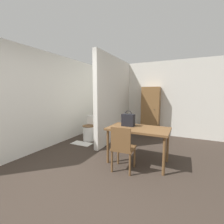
{
  "coord_description": "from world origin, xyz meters",
  "views": [
    {
      "loc": [
        1.26,
        -1.48,
        1.45
      ],
      "look_at": [
        -0.25,
        1.61,
        1.01
      ],
      "focal_mm": 24.0,
      "sensor_mm": 36.0,
      "label": 1
    }
  ],
  "objects_px": {
    "dining_table": "(138,132)",
    "toilet": "(90,130)",
    "wooden_cabinet": "(151,111)",
    "wooden_chair": "(123,147)",
    "handbag": "(128,120)"
  },
  "relations": [
    {
      "from": "dining_table",
      "to": "toilet",
      "type": "bearing_deg",
      "value": 154.47
    },
    {
      "from": "wooden_cabinet",
      "to": "toilet",
      "type": "bearing_deg",
      "value": -138.91
    },
    {
      "from": "wooden_chair",
      "to": "dining_table",
      "type": "bearing_deg",
      "value": 68.57
    },
    {
      "from": "handbag",
      "to": "toilet",
      "type": "bearing_deg",
      "value": 152.94
    },
    {
      "from": "toilet",
      "to": "handbag",
      "type": "xyz_separation_m",
      "value": [
        1.53,
        -0.78,
        0.56
      ]
    },
    {
      "from": "toilet",
      "to": "dining_table",
      "type": "bearing_deg",
      "value": -25.53
    },
    {
      "from": "wooden_chair",
      "to": "wooden_cabinet",
      "type": "xyz_separation_m",
      "value": [
        -0.06,
        2.68,
        0.36
      ]
    },
    {
      "from": "toilet",
      "to": "wooden_cabinet",
      "type": "xyz_separation_m",
      "value": [
        1.56,
        1.36,
        0.51
      ]
    },
    {
      "from": "handbag",
      "to": "wooden_cabinet",
      "type": "height_order",
      "value": "wooden_cabinet"
    },
    {
      "from": "handbag",
      "to": "wooden_chair",
      "type": "bearing_deg",
      "value": -80.15
    },
    {
      "from": "wooden_chair",
      "to": "toilet",
      "type": "xyz_separation_m",
      "value": [
        -1.62,
        1.33,
        -0.15
      ]
    },
    {
      "from": "dining_table",
      "to": "toilet",
      "type": "relative_size",
      "value": 1.66
    },
    {
      "from": "dining_table",
      "to": "wooden_chair",
      "type": "xyz_separation_m",
      "value": [
        -0.15,
        -0.48,
        -0.19
      ]
    },
    {
      "from": "wooden_chair",
      "to": "wooden_cabinet",
      "type": "distance_m",
      "value": 2.71
    },
    {
      "from": "toilet",
      "to": "wooden_cabinet",
      "type": "bearing_deg",
      "value": 41.09
    }
  ]
}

